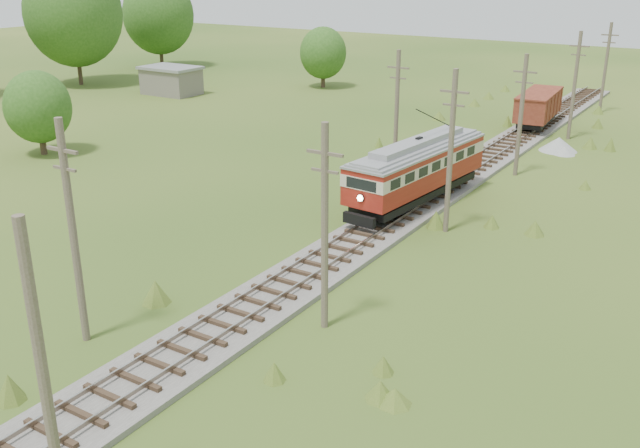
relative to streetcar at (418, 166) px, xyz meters
The scene contains 17 objects.
railbed_main 2.42m from the streetcar, 89.79° to the left, with size 3.60×96.00×0.57m.
streetcar is the anchor object (origin of this frame).
gondola 25.40m from the streetcar, 90.00° to the left, with size 3.38×8.50×2.76m.
gravel_pile 18.87m from the streetcar, 78.10° to the left, with size 3.07×3.26×1.12m.
utility_pole_r_1 29.17m from the streetcar, 83.89° to the right, with size 0.30×0.30×8.80m.
utility_pole_r_2 16.38m from the streetcar, 78.31° to the right, with size 1.60×0.30×8.60m.
utility_pole_r_3 4.79m from the streetcar, 42.63° to the right, with size 1.60×0.30×9.00m.
utility_pole_r_4 10.63m from the streetcar, 73.38° to the left, with size 1.60×0.30×8.40m.
utility_pole_r_5 23.39m from the streetcar, 81.61° to the left, with size 1.60×0.30×8.90m.
utility_pole_r_6 36.24m from the streetcar, 84.93° to the left, with size 1.60×0.30×8.70m.
utility_pole_l_a 22.43m from the streetcar, 100.83° to the right, with size 1.60×0.30×9.00m.
utility_pole_l_b 7.76m from the streetcar, 126.62° to the left, with size 1.60×0.30×8.60m.
tree_left_4 57.89m from the streetcar, 159.63° to the left, with size 11.34×11.34×14.61m.
tree_left_5 66.76m from the streetcar, 147.23° to the left, with size 9.66×9.66×12.44m.
tree_mid_a 44.11m from the streetcar, 129.43° to the left, with size 5.46×5.46×7.03m.
tree_mid_c 30.28m from the streetcar, behind, with size 5.04×5.04×6.49m.
shed 45.21m from the streetcar, 152.24° to the left, with size 6.40×4.40×3.10m.
Camera 1 is at (17.11, -4.27, 14.28)m, focal length 40.00 mm.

